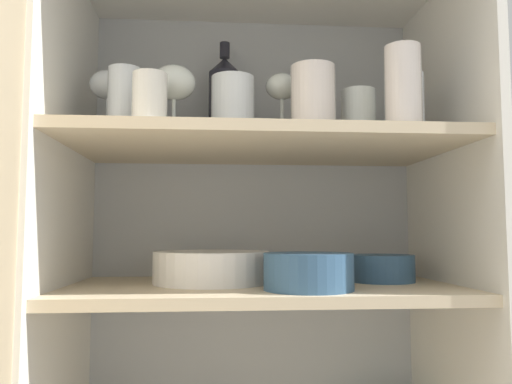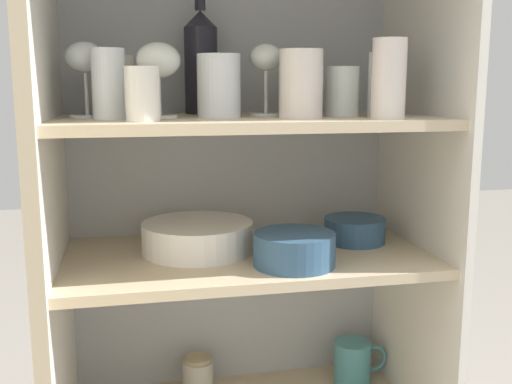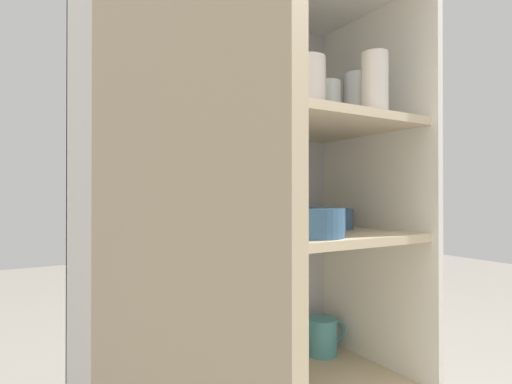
# 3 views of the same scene
# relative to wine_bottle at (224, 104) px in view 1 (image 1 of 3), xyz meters

# --- Properties ---
(cupboard_back_panel) EXTENTS (0.78, 0.02, 1.25)m
(cupboard_back_panel) POSITION_rel_wine_bottle_xyz_m (0.07, 0.07, -0.41)
(cupboard_back_panel) COLOR #B2B7BC
(cupboard_back_panel) RESTS_ON ground_plane
(cupboard_side_left) EXTENTS (0.02, 0.43, 1.25)m
(cupboard_side_left) POSITION_rel_wine_bottle_xyz_m (-0.31, -0.14, -0.41)
(cupboard_side_left) COLOR white
(cupboard_side_left) RESTS_ON ground_plane
(cupboard_side_right) EXTENTS (0.02, 0.43, 1.25)m
(cupboard_side_right) POSITION_rel_wine_bottle_xyz_m (0.45, -0.14, -0.41)
(cupboard_side_right) COLOR white
(cupboard_side_right) RESTS_ON ground_plane
(shelf_board_middle) EXTENTS (0.74, 0.39, 0.02)m
(shelf_board_middle) POSITION_rel_wine_bottle_xyz_m (0.07, -0.14, -0.40)
(shelf_board_middle) COLOR beige
(shelf_board_upper) EXTENTS (0.74, 0.39, 0.02)m
(shelf_board_upper) POSITION_rel_wine_bottle_xyz_m (0.07, -0.14, -0.12)
(shelf_board_upper) COLOR beige
(tumbler_glass_0) EXTENTS (0.06, 0.06, 0.13)m
(tumbler_glass_0) POSITION_rel_wine_bottle_xyz_m (-0.19, -0.18, -0.05)
(tumbler_glass_0) COLOR white
(tumbler_glass_0) RESTS_ON shelf_board_upper
(tumbler_glass_1) EXTENTS (0.06, 0.06, 0.09)m
(tumbler_glass_1) POSITION_rel_wine_bottle_xyz_m (-0.13, -0.26, -0.06)
(tumbler_glass_1) COLOR white
(tumbler_glass_1) RESTS_ON shelf_board_upper
(tumbler_glass_2) EXTENTS (0.06, 0.06, 0.14)m
(tumbler_glass_2) POSITION_rel_wine_bottle_xyz_m (0.31, -0.28, -0.04)
(tumbler_glass_2) COLOR silver
(tumbler_glass_2) RESTS_ON shelf_board_upper
(tumbler_glass_3) EXTENTS (0.08, 0.08, 0.12)m
(tumbler_glass_3) POSITION_rel_wine_bottle_xyz_m (0.01, -0.16, -0.05)
(tumbler_glass_3) COLOR white
(tumbler_glass_3) RESTS_ON shelf_board_upper
(tumbler_glass_4) EXTENTS (0.07, 0.07, 0.10)m
(tumbler_glass_4) POSITION_rel_wine_bottle_xyz_m (0.26, -0.17, -0.06)
(tumbler_glass_4) COLOR white
(tumbler_glass_4) RESTS_ON shelf_board_upper
(tumbler_glass_5) EXTENTS (0.08, 0.08, 0.11)m
(tumbler_glass_5) POSITION_rel_wine_bottle_xyz_m (0.20, -0.07, -0.06)
(tumbler_glass_5) COLOR silver
(tumbler_glass_5) RESTS_ON shelf_board_upper
(tumbler_glass_6) EXTENTS (0.08, 0.08, 0.13)m
(tumbler_glass_6) POSITION_rel_wine_bottle_xyz_m (0.16, -0.22, -0.05)
(tumbler_glass_6) COLOR silver
(tumbler_glass_6) RESTS_ON shelf_board_upper
(tumbler_glass_7) EXTENTS (0.08, 0.08, 0.12)m
(tumbler_glass_7) POSITION_rel_wine_bottle_xyz_m (0.34, -0.19, -0.05)
(tumbler_glass_7) COLOR white
(tumbler_glass_7) RESTS_ON shelf_board_upper
(tumbler_glass_8) EXTENTS (0.06, 0.06, 0.12)m
(tumbler_glass_8) POSITION_rel_wine_bottle_xyz_m (-0.17, -0.04, -0.05)
(tumbler_glass_8) COLOR silver
(tumbler_glass_8) RESTS_ON shelf_board_upper
(wine_glass_0) EXTENTS (0.07, 0.07, 0.14)m
(wine_glass_0) POSITION_rel_wine_bottle_xyz_m (-0.23, -0.11, -0.01)
(wine_glass_0) COLOR white
(wine_glass_0) RESTS_ON shelf_board_upper
(wine_glass_1) EXTENTS (0.07, 0.07, 0.14)m
(wine_glass_1) POSITION_rel_wine_bottle_xyz_m (0.11, -0.12, -0.01)
(wine_glass_1) COLOR white
(wine_glass_1) RESTS_ON shelf_board_upper
(wine_glass_2) EXTENTS (0.08, 0.08, 0.14)m
(wine_glass_2) POSITION_rel_wine_bottle_xyz_m (-0.10, -0.16, -0.01)
(wine_glass_2) COLOR white
(wine_glass_2) RESTS_ON shelf_board_upper
(wine_bottle) EXTENTS (0.07, 0.07, 0.25)m
(wine_bottle) POSITION_rel_wine_bottle_xyz_m (0.00, 0.00, 0.00)
(wine_bottle) COLOR black
(wine_bottle) RESTS_ON shelf_board_upper
(plate_stack_white) EXTENTS (0.23, 0.23, 0.06)m
(plate_stack_white) POSITION_rel_wine_bottle_xyz_m (-0.03, -0.11, -0.36)
(plate_stack_white) COLOR white
(plate_stack_white) RESTS_ON shelf_board_middle
(mixing_bowl_large) EXTENTS (0.16, 0.16, 0.06)m
(mixing_bowl_large) POSITION_rel_wine_bottle_xyz_m (0.15, -0.24, -0.36)
(mixing_bowl_large) COLOR #33567A
(mixing_bowl_large) RESTS_ON shelf_board_middle
(serving_bowl_small) EXTENTS (0.13, 0.13, 0.05)m
(serving_bowl_small) POSITION_rel_wine_bottle_xyz_m (0.32, -0.10, -0.36)
(serving_bowl_small) COLOR #33567A
(serving_bowl_small) RESTS_ON shelf_board_middle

